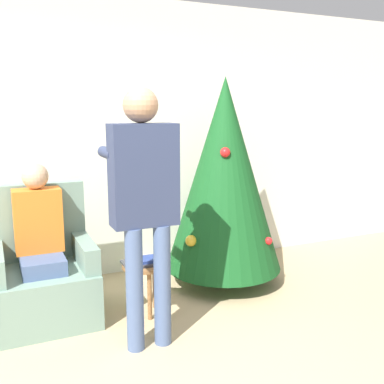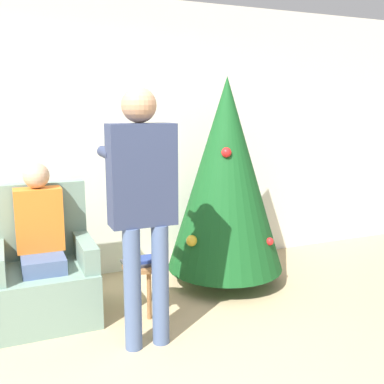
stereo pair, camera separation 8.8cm
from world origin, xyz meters
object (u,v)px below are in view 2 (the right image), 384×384
christmas_tree (226,175)px  person_standing (142,193)px  person_seated (41,236)px  side_stool (144,272)px  armchair (43,274)px

christmas_tree → person_standing: bearing=-142.8°
person_seated → side_stool: size_ratio=2.92×
armchair → side_stool: armchair is taller
person_seated → person_standing: person_standing is taller
christmas_tree → person_seated: (-1.67, -0.10, -0.37)m
side_stool → christmas_tree: bearing=20.3°
christmas_tree → armchair: 1.81m
armchair → person_seated: 0.34m
person_standing → side_stool: person_standing is taller
christmas_tree → side_stool: (-0.91, -0.34, -0.70)m
christmas_tree → armchair: bearing=-177.9°
armchair → person_standing: person_standing is taller
armchair → person_seated: bearing=-90.0°
christmas_tree → armchair: christmas_tree is taller
christmas_tree → person_seated: christmas_tree is taller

